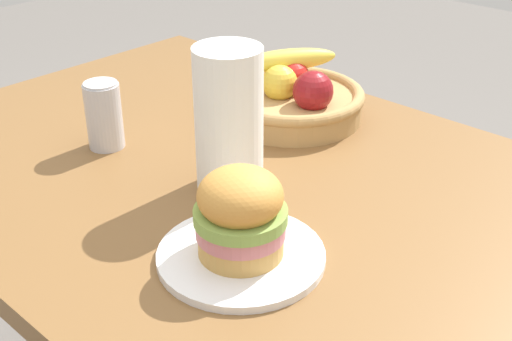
# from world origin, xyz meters

# --- Properties ---
(dining_table) EXTENTS (1.40, 0.90, 0.75)m
(dining_table) POSITION_xyz_m (0.00, 0.00, 0.65)
(dining_table) COLOR brown
(dining_table) RESTS_ON ground_plane
(plate) EXTENTS (0.24, 0.24, 0.01)m
(plate) POSITION_xyz_m (0.14, -0.18, 0.76)
(plate) COLOR white
(plate) RESTS_ON dining_table
(sandwich) EXTENTS (0.13, 0.13, 0.13)m
(sandwich) POSITION_xyz_m (0.14, -0.18, 0.83)
(sandwich) COLOR tan
(sandwich) RESTS_ON plate
(soda_can) EXTENTS (0.07, 0.07, 0.13)m
(soda_can) POSITION_xyz_m (-0.28, -0.09, 0.81)
(soda_can) COLOR silver
(soda_can) RESTS_ON dining_table
(fruit_basket) EXTENTS (0.29, 0.29, 0.14)m
(fruit_basket) POSITION_xyz_m (-0.12, 0.24, 0.79)
(fruit_basket) COLOR tan
(fruit_basket) RESTS_ON dining_table
(paper_towel_roll) EXTENTS (0.11, 0.11, 0.24)m
(paper_towel_roll) POSITION_xyz_m (-0.01, -0.04, 0.87)
(paper_towel_roll) COLOR white
(paper_towel_roll) RESTS_ON dining_table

